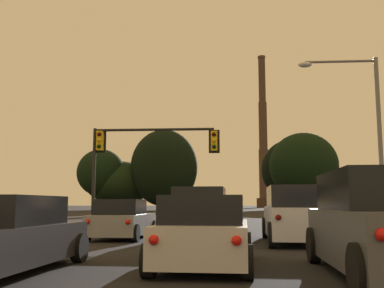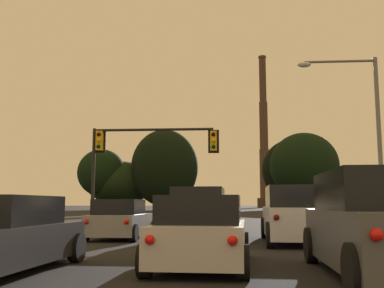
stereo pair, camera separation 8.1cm
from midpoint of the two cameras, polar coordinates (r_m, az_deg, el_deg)
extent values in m
cube|color=silver|center=(15.40, 13.14, -9.59)|extent=(2.12, 4.88, 0.95)
cube|color=black|center=(15.51, 13.00, -6.53)|extent=(1.90, 2.87, 0.70)
cylinder|color=black|center=(17.26, 9.29, -10.47)|extent=(0.25, 0.77, 0.76)
cylinder|color=black|center=(17.44, 15.57, -10.26)|extent=(0.25, 0.77, 0.76)
cylinder|color=black|center=(13.42, 10.06, -11.30)|extent=(0.25, 0.77, 0.76)
cylinder|color=black|center=(13.66, 18.10, -10.98)|extent=(0.25, 0.77, 0.76)
sphere|color=#500705|center=(12.91, 10.85, -9.15)|extent=(0.17, 0.17, 0.17)
sphere|color=#500705|center=(13.12, 17.75, -8.90)|extent=(0.17, 0.17, 0.17)
cube|color=#4C4F54|center=(8.66, 23.26, -10.90)|extent=(2.09, 4.86, 0.95)
cube|color=black|center=(8.76, 22.74, -5.47)|extent=(1.88, 2.86, 0.70)
cylinder|color=black|center=(10.35, 15.06, -12.29)|extent=(0.25, 0.77, 0.76)
cylinder|color=black|center=(6.60, 20.36, -14.93)|extent=(0.25, 0.77, 0.76)
sphere|color=red|center=(6.11, 22.76, -10.59)|extent=(0.17, 0.17, 0.17)
cube|color=silver|center=(9.49, 1.60, -12.12)|extent=(1.91, 4.08, 0.72)
cube|color=black|center=(9.06, 1.35, -8.31)|extent=(1.65, 1.97, 0.55)
cylinder|color=black|center=(11.22, -1.99, -12.57)|extent=(0.25, 0.61, 0.60)
cylinder|color=black|center=(11.08, 6.83, -12.58)|extent=(0.25, 0.61, 0.60)
cylinder|color=black|center=(8.04, -5.67, -14.52)|extent=(0.25, 0.61, 0.60)
cylinder|color=black|center=(7.85, 6.80, -14.67)|extent=(0.25, 0.61, 0.60)
sphere|color=red|center=(7.58, -5.08, -12.04)|extent=(0.17, 0.17, 0.17)
sphere|color=red|center=(7.42, 5.48, -12.13)|extent=(0.17, 0.17, 0.17)
cube|color=#232328|center=(16.59, 1.03, -9.63)|extent=(2.09, 4.86, 0.95)
cube|color=black|center=(16.70, 1.06, -6.79)|extent=(1.88, 2.86, 0.70)
cylinder|color=black|center=(18.62, -1.36, -10.34)|extent=(0.25, 0.77, 0.76)
cylinder|color=black|center=(18.47, 4.52, -10.35)|extent=(0.25, 0.77, 0.76)
cylinder|color=black|center=(14.81, -3.34, -11.04)|extent=(0.25, 0.77, 0.76)
cylinder|color=black|center=(14.62, 4.09, -11.08)|extent=(0.25, 0.77, 0.76)
sphere|color=red|center=(14.28, -3.01, -9.11)|extent=(0.17, 0.17, 0.17)
sphere|color=red|center=(14.11, 3.34, -9.13)|extent=(0.17, 0.17, 0.17)
cube|color=black|center=(9.25, -22.90, -7.77)|extent=(1.71, 2.27, 0.55)
cylinder|color=black|center=(11.18, -22.86, -11.91)|extent=(0.25, 0.65, 0.64)
cylinder|color=black|center=(10.44, -14.21, -12.61)|extent=(0.25, 0.65, 0.64)
cube|color=gray|center=(17.18, -8.80, -10.00)|extent=(1.83, 4.04, 0.72)
cube|color=black|center=(16.78, -9.10, -7.89)|extent=(1.61, 1.94, 0.55)
cylinder|color=black|center=(18.98, -10.07, -10.42)|extent=(0.24, 0.61, 0.60)
cylinder|color=black|center=(18.60, -5.00, -10.57)|extent=(0.24, 0.61, 0.60)
cylinder|color=black|center=(15.88, -13.29, -10.91)|extent=(0.24, 0.61, 0.60)
cylinder|color=black|center=(15.42, -7.26, -11.16)|extent=(0.24, 0.61, 0.60)
sphere|color=red|center=(15.43, -13.16, -9.59)|extent=(0.17, 0.17, 0.17)
sphere|color=red|center=(15.06, -8.18, -9.77)|extent=(0.17, 0.17, 0.17)
cylinder|color=black|center=(24.42, -12.35, -4.20)|extent=(0.18, 0.18, 5.29)
cylinder|color=black|center=(24.41, -12.52, -10.29)|extent=(0.40, 0.40, 0.10)
cube|color=yellow|center=(24.53, -11.57, 0.40)|extent=(0.34, 0.34, 1.04)
cube|color=black|center=(24.70, -11.46, 0.34)|extent=(0.58, 0.03, 1.25)
sphere|color=#320504|center=(24.40, -11.67, 1.21)|extent=(0.22, 0.22, 0.22)
sphere|color=#F2AD14|center=(24.35, -11.69, 0.46)|extent=(0.22, 0.22, 0.22)
sphere|color=black|center=(24.31, -11.71, -0.29)|extent=(0.22, 0.22, 0.22)
cylinder|color=black|center=(24.00, -4.83, 1.83)|extent=(6.40, 0.14, 0.14)
sphere|color=black|center=(24.70, -12.18, 1.70)|extent=(0.18, 0.18, 0.18)
cube|color=yellow|center=(23.62, 2.85, 0.39)|extent=(0.34, 0.34, 1.04)
cube|color=black|center=(23.80, 2.86, 0.33)|extent=(0.58, 0.03, 1.25)
sphere|color=#320504|center=(23.48, 2.83, 1.23)|extent=(0.22, 0.22, 0.22)
sphere|color=#F2AD14|center=(23.43, 2.84, 0.45)|extent=(0.22, 0.22, 0.22)
sphere|color=black|center=(23.39, 2.84, -0.33)|extent=(0.22, 0.22, 0.22)
cylinder|color=slate|center=(22.39, 22.82, 0.15)|extent=(0.20, 0.20, 8.12)
cylinder|color=slate|center=(22.74, 18.31, 9.93)|extent=(3.30, 0.12, 0.12)
sphere|color=slate|center=(23.20, 22.32, 9.77)|extent=(0.20, 0.20, 0.20)
ellipsoid|color=silver|center=(22.36, 14.16, 9.75)|extent=(0.64, 0.36, 0.26)
cylinder|color=#3C2B22|center=(154.26, 9.31, -7.38)|extent=(5.30, 5.30, 3.16)
cylinder|color=#473328|center=(154.59, 9.23, -3.73)|extent=(3.31, 3.31, 16.52)
cylinder|color=#473328|center=(156.55, 9.10, 2.31)|extent=(2.85, 2.85, 16.52)
cylinder|color=#473328|center=(160.19, 8.98, 8.14)|extent=(2.38, 2.38, 16.52)
cylinder|color=#4E382C|center=(162.50, 8.92, 10.83)|extent=(2.67, 2.67, 0.70)
cylinder|color=black|center=(86.26, -3.52, -7.56)|extent=(1.29, 1.29, 2.61)
ellipsoid|color=black|center=(86.53, -3.48, -3.02)|extent=(12.88, 11.59, 14.77)
cylinder|color=black|center=(91.50, 14.22, -6.98)|extent=(1.36, 1.36, 3.77)
ellipsoid|color=black|center=(91.80, 14.08, -2.70)|extent=(13.57, 12.22, 13.24)
cylinder|color=black|center=(89.32, -11.50, -7.02)|extent=(0.93, 0.93, 3.88)
ellipsoid|color=black|center=(89.53, -11.41, -3.58)|extent=(9.34, 8.40, 9.16)
cylinder|color=black|center=(96.66, 12.82, -7.14)|extent=(1.29, 1.29, 3.43)
ellipsoid|color=black|center=(96.92, 12.71, -3.24)|extent=(12.89, 11.60, 13.05)
cylinder|color=black|center=(91.20, -9.16, -7.62)|extent=(1.37, 1.37, 2.15)
ellipsoid|color=black|center=(91.29, -9.10, -4.91)|extent=(13.73, 12.35, 8.66)
camera|label=1|loc=(0.04, -89.94, -0.01)|focal=42.00mm
camera|label=2|loc=(0.04, 90.06, 0.01)|focal=42.00mm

